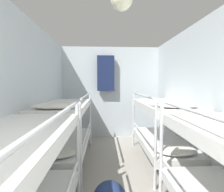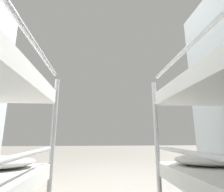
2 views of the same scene
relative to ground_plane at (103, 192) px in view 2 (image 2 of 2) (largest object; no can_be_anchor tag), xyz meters
name	(u,v)px [view 2 (image 2 of 2)]	position (x,y,z in m)	size (l,w,h in m)	color
ground_plane	(103,192)	(0.00, 0.00, 0.00)	(20.00, 20.00, 0.00)	gray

